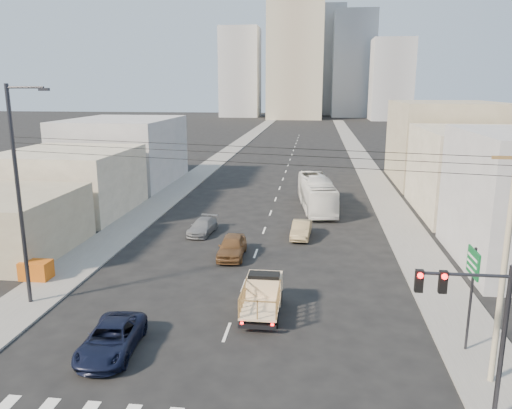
% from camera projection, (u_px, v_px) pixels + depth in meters
% --- Properties ---
extents(ground, '(420.00, 420.00, 0.00)m').
position_uv_depth(ground, '(219.00, 353.00, 22.74)').
color(ground, black).
rests_on(ground, ground).
extents(sidewalk_left, '(3.50, 180.00, 0.12)m').
position_uv_depth(sidewalk_left, '(229.00, 152.00, 91.70)').
color(sidewalk_left, slate).
rests_on(sidewalk_left, ground).
extents(sidewalk_right, '(3.50, 180.00, 0.12)m').
position_uv_depth(sidewalk_right, '(358.00, 154.00, 88.99)').
color(sidewalk_right, slate).
rests_on(sidewalk_right, ground).
extents(lane_dashes, '(0.15, 104.00, 0.01)m').
position_uv_depth(lane_dashes, '(287.00, 168.00, 73.93)').
color(lane_dashes, silver).
rests_on(lane_dashes, ground).
extents(flatbed_pickup, '(1.95, 4.41, 1.90)m').
position_uv_depth(flatbed_pickup, '(262.00, 294.00, 26.56)').
color(flatbed_pickup, beige).
rests_on(flatbed_pickup, ground).
extents(navy_pickup, '(2.54, 4.98, 1.35)m').
position_uv_depth(navy_pickup, '(111.00, 339.00, 22.65)').
color(navy_pickup, black).
rests_on(navy_pickup, ground).
extents(city_bus, '(4.03, 11.53, 3.14)m').
position_uv_depth(city_bus, '(317.00, 193.00, 49.12)').
color(city_bus, white).
rests_on(city_bus, ground).
extents(sedan_brown, '(1.93, 4.54, 1.53)m').
position_uv_depth(sedan_brown, '(232.00, 246.00, 35.40)').
color(sedan_brown, brown).
rests_on(sedan_brown, ground).
extents(sedan_tan, '(1.67, 4.12, 1.33)m').
position_uv_depth(sedan_tan, '(301.00, 230.00, 39.93)').
color(sedan_tan, '#937E56').
rests_on(sedan_tan, ground).
extents(sedan_grey, '(2.09, 4.30, 1.21)m').
position_uv_depth(sedan_grey, '(203.00, 227.00, 41.01)').
color(sedan_grey, slate).
rests_on(sedan_grey, ground).
extents(traffic_signal, '(3.23, 0.35, 6.00)m').
position_uv_depth(traffic_signal, '(475.00, 317.00, 17.28)').
color(traffic_signal, '#2D2D33').
rests_on(traffic_signal, ground).
extents(green_sign, '(0.18, 1.60, 5.00)m').
position_uv_depth(green_sign, '(472.00, 275.00, 22.03)').
color(green_sign, '#2D2D33').
rests_on(green_sign, ground).
extents(utility_pole, '(1.80, 0.24, 10.00)m').
position_uv_depth(utility_pole, '(505.00, 264.00, 19.25)').
color(utility_pole, gray).
rests_on(utility_pole, ground).
extents(streetlamp_left, '(2.36, 0.25, 12.00)m').
position_uv_depth(streetlamp_left, '(20.00, 191.00, 26.43)').
color(streetlamp_left, '#2D2D33').
rests_on(streetlamp_left, ground).
extents(overhead_wires, '(23.01, 5.02, 0.72)m').
position_uv_depth(overhead_wires, '(222.00, 153.00, 22.11)').
color(overhead_wires, black).
rests_on(overhead_wires, ground).
extents(crate_stack, '(1.80, 1.20, 1.14)m').
position_uv_depth(crate_stack, '(36.00, 270.00, 31.08)').
color(crate_stack, '#B95411').
rests_on(crate_stack, sidewalk_left).
extents(bldg_right_mid, '(11.00, 14.00, 8.00)m').
position_uv_depth(bldg_right_mid, '(480.00, 172.00, 46.61)').
color(bldg_right_mid, '#A59C85').
rests_on(bldg_right_mid, ground).
extents(bldg_right_far, '(12.00, 16.00, 10.00)m').
position_uv_depth(bldg_right_far, '(444.00, 143.00, 61.78)').
color(bldg_right_far, gray).
rests_on(bldg_right_far, ground).
extents(bldg_left_near, '(9.00, 10.00, 4.40)m').
position_uv_depth(bldg_left_near, '(5.00, 224.00, 35.90)').
color(bldg_left_near, gray).
rests_on(bldg_left_near, ground).
extents(bldg_left_mid, '(11.00, 12.00, 6.00)m').
position_uv_depth(bldg_left_mid, '(70.00, 182.00, 47.42)').
color(bldg_left_mid, '#A59C85').
rests_on(bldg_left_mid, ground).
extents(bldg_left_far, '(12.00, 16.00, 8.00)m').
position_uv_depth(bldg_left_far, '(124.00, 151.00, 61.74)').
color(bldg_left_far, '#99999C').
rests_on(bldg_left_far, ground).
extents(high_rise_tower, '(20.00, 20.00, 60.00)m').
position_uv_depth(high_rise_tower, '(296.00, 35.00, 180.47)').
color(high_rise_tower, tan).
rests_on(high_rise_tower, ground).
extents(midrise_ne, '(16.00, 16.00, 40.00)m').
position_uv_depth(midrise_ne, '(353.00, 65.00, 194.74)').
color(midrise_ne, '#999BA1').
rests_on(midrise_ne, ground).
extents(midrise_nw, '(15.00, 15.00, 34.00)m').
position_uv_depth(midrise_nw, '(240.00, 73.00, 195.68)').
color(midrise_nw, '#999BA1').
rests_on(midrise_nw, ground).
extents(midrise_back, '(18.00, 18.00, 44.00)m').
position_uv_depth(midrise_back, '(322.00, 61.00, 210.15)').
color(midrise_back, '#99999C').
rests_on(midrise_back, ground).
extents(midrise_east, '(14.00, 14.00, 28.00)m').
position_uv_depth(midrise_east, '(391.00, 80.00, 175.42)').
color(midrise_east, '#999BA1').
rests_on(midrise_east, ground).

